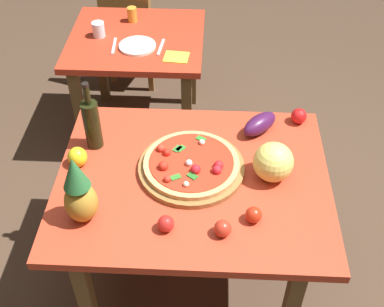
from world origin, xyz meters
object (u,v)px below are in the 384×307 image
at_px(pizza, 191,163).
at_px(dinner_plate, 137,46).
at_px(pizza_board, 191,167).
at_px(tomato_beside_pepper, 166,224).
at_px(fork_utensil, 114,46).
at_px(eggplant, 260,124).
at_px(napkin_folded, 176,57).
at_px(tomato_near_board, 254,215).
at_px(bell_pepper, 77,157).
at_px(display_table, 193,191).
at_px(tomato_by_bottle, 223,228).
at_px(dining_chair, 133,25).
at_px(melon, 273,162).
at_px(pineapple_left, 79,193).
at_px(background_table, 137,54).
at_px(knife_utensil, 161,47).
at_px(drinking_glass_water, 98,29).
at_px(drinking_glass_juice, 132,14).
at_px(tomato_at_corner, 299,116).
at_px(wine_bottle, 92,123).

relative_size(pizza, dinner_plate, 1.91).
distance_m(pizza_board, pizza, 0.03).
bearing_deg(tomato_beside_pepper, fork_utensil, 107.65).
height_order(eggplant, napkin_folded, eggplant).
bearing_deg(tomato_near_board, dinner_plate, 116.08).
xyz_separation_m(bell_pepper, tomato_near_board, (0.76, -0.29, -0.01)).
xyz_separation_m(display_table, tomato_by_bottle, (0.13, -0.30, 0.12)).
distance_m(dining_chair, melon, 2.00).
xyz_separation_m(pineapple_left, dinner_plate, (0.04, 1.31, -0.14)).
relative_size(tomato_by_bottle, dinner_plate, 0.31).
xyz_separation_m(background_table, knife_utensil, (0.16, -0.12, 0.13)).
bearing_deg(knife_utensil, tomato_near_board, -63.73).
distance_m(bell_pepper, napkin_folded, 0.98).
distance_m(tomato_by_bottle, fork_utensil, 1.51).
bearing_deg(drinking_glass_water, drinking_glass_juice, 48.30).
xyz_separation_m(dining_chair, melon, (0.87, -1.77, 0.33)).
xyz_separation_m(display_table, pineapple_left, (-0.42, -0.25, 0.23)).
distance_m(display_table, tomato_near_board, 0.36).
distance_m(tomato_by_bottle, tomato_beside_pepper, 0.22).
bearing_deg(melon, pizza, 176.32).
relative_size(tomato_near_board, tomato_beside_pepper, 1.00).
bearing_deg(fork_utensil, tomato_by_bottle, -68.22).
distance_m(tomato_beside_pepper, fork_utensil, 1.42).
bearing_deg(tomato_at_corner, tomato_beside_pepper, -130.31).
bearing_deg(tomato_beside_pepper, display_table, 72.49).
xyz_separation_m(tomato_by_bottle, drinking_glass_water, (-0.76, 1.48, 0.01)).
height_order(background_table, pizza, pizza).
relative_size(background_table, eggplant, 4.11).
bearing_deg(dining_chair, napkin_folded, 133.06).
xyz_separation_m(pizza_board, tomato_near_board, (0.26, -0.28, 0.02)).
bearing_deg(display_table, drinking_glass_juice, 108.20).
relative_size(bell_pepper, eggplant, 0.47).
bearing_deg(display_table, bell_pepper, 173.58).
distance_m(wine_bottle, bell_pepper, 0.17).
height_order(drinking_glass_juice, fork_utensil, drinking_glass_juice).
relative_size(wine_bottle, drinking_glass_water, 3.80).
distance_m(fork_utensil, napkin_folded, 0.39).
xyz_separation_m(melon, fork_utensil, (-0.86, 1.04, -0.08)).
height_order(pizza, knife_utensil, pizza).
relative_size(melon, bell_pepper, 1.83).
distance_m(eggplant, tomato_at_corner, 0.21).
bearing_deg(wine_bottle, napkin_folded, 67.42).
bearing_deg(pizza, tomato_beside_pepper, -103.66).
bearing_deg(drinking_glass_juice, eggplant, -54.44).
bearing_deg(display_table, dinner_plate, 109.73).
xyz_separation_m(pineapple_left, tomato_near_board, (0.67, 0.02, -0.11)).
distance_m(eggplant, knife_utensil, 0.92).
bearing_deg(tomato_at_corner, background_table, 139.18).
distance_m(tomato_at_corner, tomato_by_bottle, 0.79).
bearing_deg(drinking_glass_water, tomato_by_bottle, -62.84).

